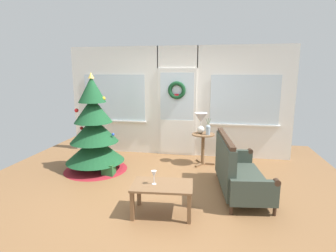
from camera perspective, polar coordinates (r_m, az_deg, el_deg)
name	(u,v)px	position (r m, az deg, el deg)	size (l,w,h in m)	color
ground_plane	(159,190)	(4.72, -1.80, -13.28)	(6.76, 6.76, 0.00)	brown
back_wall_with_door	(177,101)	(6.38, 1.95, 5.19)	(5.20, 0.19, 2.55)	white
christmas_tree	(94,135)	(5.61, -15.27, -1.75)	(1.27, 1.27, 1.96)	#4C331E
settee_sofa	(236,171)	(4.62, 14.12, -9.15)	(0.88, 1.63, 0.96)	#3D281C
side_table	(203,143)	(5.83, 7.38, -3.51)	(0.50, 0.48, 0.68)	brown
table_lamp	(201,120)	(5.77, 6.93, 1.22)	(0.28, 0.28, 0.44)	silver
flower_vase	(208,129)	(5.70, 8.44, -0.66)	(0.11, 0.10, 0.35)	#99ADBC
coffee_table	(162,189)	(3.86, -1.19, -13.09)	(0.88, 0.58, 0.44)	brown
wine_glass	(154,174)	(3.79, -2.98, -10.15)	(0.08, 0.08, 0.20)	silver
gift_box	(109,169)	(5.42, -12.39, -8.92)	(0.23, 0.20, 0.23)	#266633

